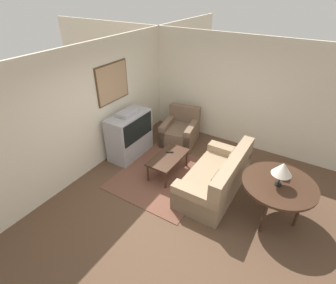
{
  "coord_description": "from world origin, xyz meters",
  "views": [
    {
      "loc": [
        -3.37,
        -1.9,
        3.68
      ],
      "look_at": [
        0.64,
        0.6,
        0.75
      ],
      "focal_mm": 28.0,
      "sensor_mm": 36.0,
      "label": 1
    }
  ],
  "objects_px": {
    "couch": "(217,179)",
    "armchair": "(180,131)",
    "table_lamp": "(283,169)",
    "mantel_clock": "(283,172)",
    "tv": "(130,135)",
    "console_table": "(279,186)",
    "coffee_table": "(168,158)"
  },
  "relations": [
    {
      "from": "coffee_table",
      "to": "table_lamp",
      "type": "relative_size",
      "value": 2.22
    },
    {
      "from": "mantel_clock",
      "to": "table_lamp",
      "type": "bearing_deg",
      "value": 179.79
    },
    {
      "from": "couch",
      "to": "coffee_table",
      "type": "relative_size",
      "value": 1.84
    },
    {
      "from": "couch",
      "to": "coffee_table",
      "type": "height_order",
      "value": "couch"
    },
    {
      "from": "coffee_table",
      "to": "mantel_clock",
      "type": "relative_size",
      "value": 5.85
    },
    {
      "from": "table_lamp",
      "to": "mantel_clock",
      "type": "bearing_deg",
      "value": -0.21
    },
    {
      "from": "table_lamp",
      "to": "mantel_clock",
      "type": "distance_m",
      "value": 0.37
    },
    {
      "from": "couch",
      "to": "armchair",
      "type": "relative_size",
      "value": 1.68
    },
    {
      "from": "couch",
      "to": "console_table",
      "type": "height_order",
      "value": "couch"
    },
    {
      "from": "armchair",
      "to": "console_table",
      "type": "xyz_separation_m",
      "value": [
        -1.41,
        -2.7,
        0.43
      ]
    },
    {
      "from": "armchair",
      "to": "table_lamp",
      "type": "bearing_deg",
      "value": -39.56
    },
    {
      "from": "coffee_table",
      "to": "table_lamp",
      "type": "bearing_deg",
      "value": -93.55
    },
    {
      "from": "coffee_table",
      "to": "table_lamp",
      "type": "distance_m",
      "value": 2.35
    },
    {
      "from": "console_table",
      "to": "table_lamp",
      "type": "bearing_deg",
      "value": 163.49
    },
    {
      "from": "couch",
      "to": "table_lamp",
      "type": "distance_m",
      "value": 1.38
    },
    {
      "from": "console_table",
      "to": "couch",
      "type": "bearing_deg",
      "value": 84.98
    },
    {
      "from": "console_table",
      "to": "table_lamp",
      "type": "relative_size",
      "value": 2.75
    },
    {
      "from": "table_lamp",
      "to": "mantel_clock",
      "type": "relative_size",
      "value": 2.64
    },
    {
      "from": "table_lamp",
      "to": "console_table",
      "type": "bearing_deg",
      "value": -16.51
    },
    {
      "from": "coffee_table",
      "to": "table_lamp",
      "type": "height_order",
      "value": "table_lamp"
    },
    {
      "from": "table_lamp",
      "to": "mantel_clock",
      "type": "height_order",
      "value": "table_lamp"
    },
    {
      "from": "coffee_table",
      "to": "table_lamp",
      "type": "xyz_separation_m",
      "value": [
        -0.14,
        -2.23,
        0.72
      ]
    },
    {
      "from": "tv",
      "to": "console_table",
      "type": "xyz_separation_m",
      "value": [
        -0.25,
        -3.43,
        0.17
      ]
    },
    {
      "from": "tv",
      "to": "console_table",
      "type": "height_order",
      "value": "tv"
    },
    {
      "from": "couch",
      "to": "table_lamp",
      "type": "height_order",
      "value": "table_lamp"
    },
    {
      "from": "armchair",
      "to": "tv",
      "type": "bearing_deg",
      "value": -132.92
    },
    {
      "from": "couch",
      "to": "mantel_clock",
      "type": "height_order",
      "value": "mantel_clock"
    },
    {
      "from": "armchair",
      "to": "table_lamp",
      "type": "height_order",
      "value": "table_lamp"
    },
    {
      "from": "tv",
      "to": "couch",
      "type": "bearing_deg",
      "value": -93.64
    },
    {
      "from": "tv",
      "to": "mantel_clock",
      "type": "bearing_deg",
      "value": -90.72
    },
    {
      "from": "tv",
      "to": "couch",
      "type": "height_order",
      "value": "tv"
    },
    {
      "from": "couch",
      "to": "mantel_clock",
      "type": "relative_size",
      "value": 10.78
    }
  ]
}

